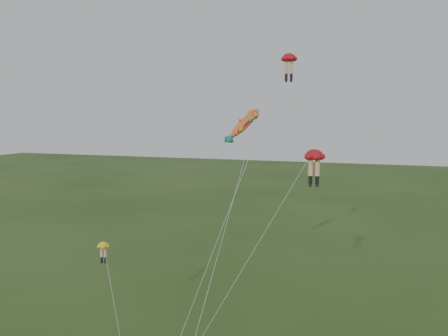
% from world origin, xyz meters
% --- Properties ---
extents(legs_kite_red_high, '(6.65, 11.01, 21.92)m').
position_xyz_m(legs_kite_red_high, '(5.24, 8.02, 20.93)').
color(legs_kite_red_high, red).
rests_on(legs_kite_red_high, ground).
extents(legs_kite_red_mid, '(8.62, 5.88, 14.73)m').
position_xyz_m(legs_kite_red_mid, '(8.19, 3.75, 13.96)').
color(legs_kite_red_mid, red).
rests_on(legs_kite_red_mid, ground).
extents(legs_kite_yellow, '(3.18, 2.31, 7.77)m').
position_xyz_m(legs_kite_yellow, '(-6.35, -0.26, 7.07)').
color(legs_kite_yellow, yellow).
rests_on(legs_kite_yellow, ground).
extents(fish_kite, '(2.73, 11.35, 17.86)m').
position_xyz_m(fish_kite, '(2.19, 6.84, 16.35)').
color(fish_kite, yellow).
rests_on(fish_kite, ground).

